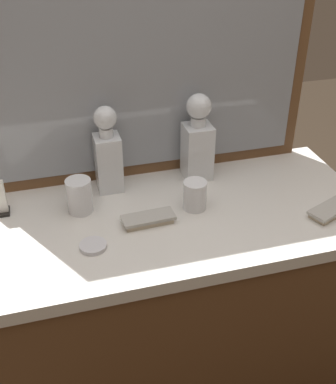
# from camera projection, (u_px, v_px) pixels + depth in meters

# --- Properties ---
(dresser) EXTENTS (1.25, 0.57, 0.84)m
(dresser) POSITION_uv_depth(u_px,v_px,m) (168.00, 313.00, 1.68)
(dresser) COLOR brown
(dresser) RESTS_ON ground_plane
(dresser_mirror) EXTENTS (1.09, 0.03, 0.68)m
(dresser_mirror) POSITION_uv_depth(u_px,v_px,m) (145.00, 75.00, 1.49)
(dresser_mirror) COLOR brown
(dresser_mirror) RESTS_ON dresser
(crystal_decanter_far_left) EXTENTS (0.08, 0.08, 0.28)m
(crystal_decanter_far_left) POSITION_uv_depth(u_px,v_px,m) (108.00, 157.00, 1.52)
(crystal_decanter_far_left) COLOR white
(crystal_decanter_far_left) RESTS_ON dresser
(crystal_decanter_left) EXTENTS (0.09, 0.09, 0.29)m
(crystal_decanter_left) POSITION_uv_depth(u_px,v_px,m) (197.00, 145.00, 1.58)
(crystal_decanter_left) COLOR white
(crystal_decanter_left) RESTS_ON dresser
(crystal_tumbler_far_left) EXTENTS (0.08, 0.08, 0.11)m
(crystal_tumbler_far_left) POSITION_uv_depth(u_px,v_px,m) (80.00, 197.00, 1.45)
(crystal_tumbler_far_left) COLOR white
(crystal_tumbler_far_left) RESTS_ON dresser
(crystal_tumbler_center) EXTENTS (0.07, 0.07, 0.09)m
(crystal_tumbler_center) POSITION_uv_depth(u_px,v_px,m) (195.00, 196.00, 1.46)
(crystal_tumbler_center) COLOR white
(crystal_tumbler_center) RESTS_ON dresser
(silver_brush_center) EXTENTS (0.16, 0.07, 0.02)m
(silver_brush_center) POSITION_uv_depth(u_px,v_px,m) (148.00, 219.00, 1.41)
(silver_brush_center) COLOR #B7A88C
(silver_brush_center) RESTS_ON dresser
(silver_brush_front) EXTENTS (0.16, 0.11, 0.02)m
(silver_brush_front) POSITION_uv_depth(u_px,v_px,m) (330.00, 211.00, 1.45)
(silver_brush_front) COLOR #B7A88C
(silver_brush_front) RESTS_ON dresser
(porcelain_dish) EXTENTS (0.08, 0.08, 0.01)m
(porcelain_dish) POSITION_uv_depth(u_px,v_px,m) (93.00, 246.00, 1.32)
(porcelain_dish) COLOR silver
(porcelain_dish) RESTS_ON dresser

